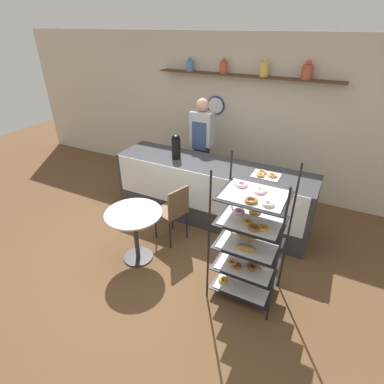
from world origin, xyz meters
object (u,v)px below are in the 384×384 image
at_px(cafe_table, 135,224).
at_px(donut_tray_counter, 266,175).
at_px(cafe_chair, 174,209).
at_px(coffee_carafe, 176,147).
at_px(pastry_rack, 249,241).
at_px(person_worker, 202,145).

height_order(cafe_table, donut_tray_counter, donut_tray_counter).
relative_size(cafe_chair, coffee_carafe, 2.32).
distance_m(pastry_rack, cafe_table, 1.48).
bearing_deg(cafe_chair, pastry_rack, 87.24).
relative_size(pastry_rack, donut_tray_counter, 4.41).
height_order(pastry_rack, coffee_carafe, pastry_rack).
height_order(person_worker, cafe_table, person_worker).
bearing_deg(person_worker, pastry_rack, -51.91).
bearing_deg(cafe_table, person_worker, 89.71).
height_order(coffee_carafe, donut_tray_counter, coffee_carafe).
xyz_separation_m(cafe_chair, coffee_carafe, (-0.38, 0.74, 0.59)).
bearing_deg(cafe_chair, coffee_carafe, -135.02).
height_order(pastry_rack, cafe_table, pastry_rack).
distance_m(person_worker, cafe_chair, 1.49).
relative_size(pastry_rack, coffee_carafe, 4.27).
bearing_deg(pastry_rack, coffee_carafe, 142.94).
bearing_deg(person_worker, cafe_table, -90.29).
bearing_deg(donut_tray_counter, pastry_rack, -81.96).
height_order(person_worker, cafe_chair, person_worker).
bearing_deg(pastry_rack, person_worker, 128.09).
xyz_separation_m(cafe_table, cafe_chair, (0.27, 0.55, -0.00)).
height_order(pastry_rack, person_worker, person_worker).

